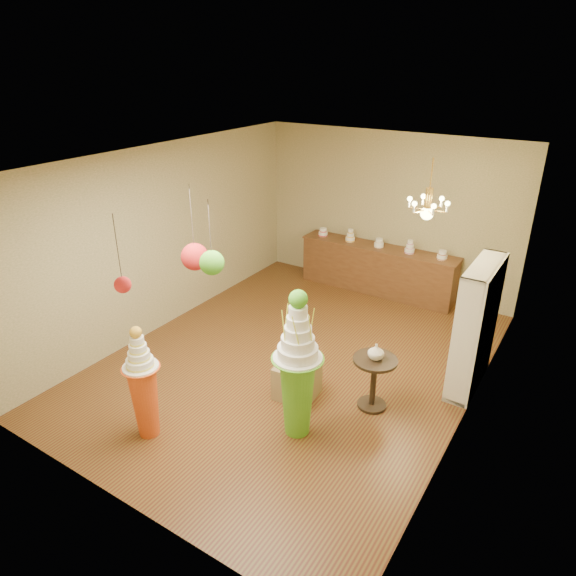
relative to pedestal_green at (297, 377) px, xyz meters
The scene contains 17 objects.
floor 1.77m from the pedestal_green, 122.35° to the left, with size 6.50×6.50×0.00m, color #593518.
ceiling 2.72m from the pedestal_green, 122.35° to the left, with size 6.50×6.50×0.00m, color silver.
wall_back 4.72m from the pedestal_green, 100.48° to the left, with size 5.00×0.04×3.00m, color tan.
wall_front 2.21m from the pedestal_green, 113.98° to the right, with size 5.00×0.04×3.00m, color tan.
wall_left 3.68m from the pedestal_green, 158.18° to the left, with size 0.04×6.50×3.00m, color tan.
wall_right 2.24m from the pedestal_green, 39.09° to the left, with size 0.04×6.50×3.00m, color tan.
pedestal_green is the anchor object (origin of this frame).
pedestal_orange 1.81m from the pedestal_green, 146.14° to the right, with size 0.42×0.42×1.48m.
burlap_riser 0.91m from the pedestal_green, 121.73° to the left, with size 0.52×0.52×0.47m, color #91774F.
sideboard 4.40m from the pedestal_green, 101.14° to the left, with size 3.04×0.54×1.16m.
shelving_unit 2.61m from the pedestal_green, 55.18° to the left, with size 0.33×1.20×1.80m.
round_table 1.15m from the pedestal_green, 58.68° to the left, with size 0.57×0.57×0.73m.
vase 1.11m from the pedestal_green, 58.68° to the left, with size 0.20×0.20×0.21m, color #EFE5CE.
pom_red_left 1.83m from the pedestal_green, 160.24° to the right, with size 0.30×0.30×0.96m.
pom_green_mid 1.83m from the pedestal_green, 125.19° to the right, with size 0.25×0.25×0.76m.
pom_red_right 2.38m from the pedestal_green, 120.13° to the right, with size 0.15×0.15×0.74m.
chandelier 2.93m from the pedestal_green, 77.04° to the left, with size 0.63×0.63×0.85m.
Camera 1 is at (3.45, -5.63, 4.22)m, focal length 32.00 mm.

